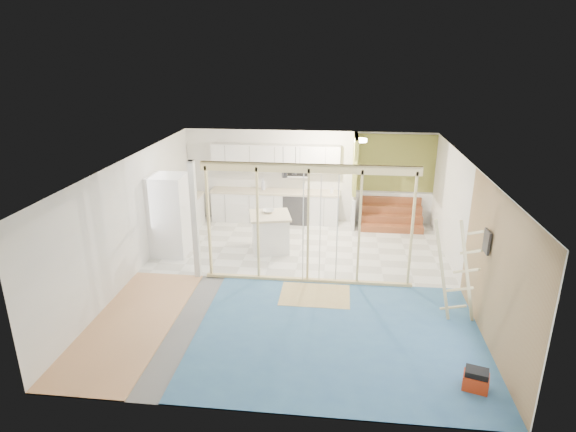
# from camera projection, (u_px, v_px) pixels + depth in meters

# --- Properties ---
(room) EXTENTS (7.01, 8.01, 2.61)m
(room) POSITION_uv_depth(u_px,v_px,m) (294.00, 225.00, 9.92)
(room) COLOR slate
(room) RESTS_ON ground
(floor_overlays) EXTENTS (7.00, 8.00, 0.03)m
(floor_overlays) POSITION_uv_depth(u_px,v_px,m) (297.00, 280.00, 10.40)
(floor_overlays) COLOR silver
(floor_overlays) RESTS_ON room
(stud_frame) EXTENTS (4.66, 0.14, 2.60)m
(stud_frame) POSITION_uv_depth(u_px,v_px,m) (282.00, 211.00, 9.85)
(stud_frame) COLOR #E9DA8E
(stud_frame) RESTS_ON room
(base_cabinets) EXTENTS (4.45, 2.24, 0.93)m
(base_cabinets) POSITION_uv_depth(u_px,v_px,m) (249.00, 209.00, 13.52)
(base_cabinets) COLOR silver
(base_cabinets) RESTS_ON room
(upper_cabinets) EXTENTS (3.60, 0.41, 0.85)m
(upper_cabinets) POSITION_uv_depth(u_px,v_px,m) (278.00, 159.00, 13.42)
(upper_cabinets) COLOR silver
(upper_cabinets) RESTS_ON room
(green_partition) EXTENTS (2.25, 1.51, 2.60)m
(green_partition) POSITION_uv_depth(u_px,v_px,m) (381.00, 194.00, 13.26)
(green_partition) COLOR olive
(green_partition) RESTS_ON room
(pot_rack) EXTENTS (0.52, 0.52, 0.72)m
(pot_rack) POSITION_uv_depth(u_px,v_px,m) (289.00, 170.00, 11.50)
(pot_rack) COLOR black
(pot_rack) RESTS_ON room
(sheathing_panel) EXTENTS (0.02, 4.00, 2.60)m
(sheathing_panel) POSITION_uv_depth(u_px,v_px,m) (497.00, 276.00, 7.68)
(sheathing_panel) COLOR tan
(sheathing_panel) RESTS_ON room
(electrical_panel) EXTENTS (0.04, 0.30, 0.40)m
(electrical_panel) POSITION_uv_depth(u_px,v_px,m) (487.00, 242.00, 8.13)
(electrical_panel) COLOR #333438
(electrical_panel) RESTS_ON room
(ceiling_light) EXTENTS (0.32, 0.32, 0.08)m
(ceiling_light) POSITION_uv_depth(u_px,v_px,m) (361.00, 140.00, 12.18)
(ceiling_light) COLOR #FFEABF
(ceiling_light) RESTS_ON room
(fridge) EXTENTS (0.85, 0.82, 1.97)m
(fridge) POSITION_uv_depth(u_px,v_px,m) (169.00, 215.00, 11.44)
(fridge) COLOR white
(fridge) RESTS_ON room
(island) EXTENTS (1.16, 1.16, 0.94)m
(island) POSITION_uv_depth(u_px,v_px,m) (270.00, 233.00, 11.79)
(island) COLOR white
(island) RESTS_ON room
(bowl) EXTENTS (0.29, 0.29, 0.07)m
(bowl) POSITION_uv_depth(u_px,v_px,m) (269.00, 211.00, 11.77)
(bowl) COLOR silver
(bowl) RESTS_ON island
(soap_bottle_a) EXTENTS (0.16, 0.16, 0.33)m
(soap_bottle_a) POSITION_uv_depth(u_px,v_px,m) (263.00, 184.00, 13.66)
(soap_bottle_a) COLOR #B5B8CA
(soap_bottle_a) RESTS_ON base_cabinets
(soap_bottle_b) EXTENTS (0.09, 0.09, 0.19)m
(soap_bottle_b) POSITION_uv_depth(u_px,v_px,m) (332.00, 190.00, 13.37)
(soap_bottle_b) COLOR silver
(soap_bottle_b) RESTS_ON base_cabinets
(toolbox) EXTENTS (0.42, 0.36, 0.34)m
(toolbox) POSITION_uv_depth(u_px,v_px,m) (476.00, 380.00, 7.01)
(toolbox) COLOR #B93011
(toolbox) RESTS_ON room
(ladder) EXTENTS (1.05, 0.05, 1.94)m
(ladder) POSITION_uv_depth(u_px,v_px,m) (458.00, 271.00, 8.54)
(ladder) COLOR tan
(ladder) RESTS_ON room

